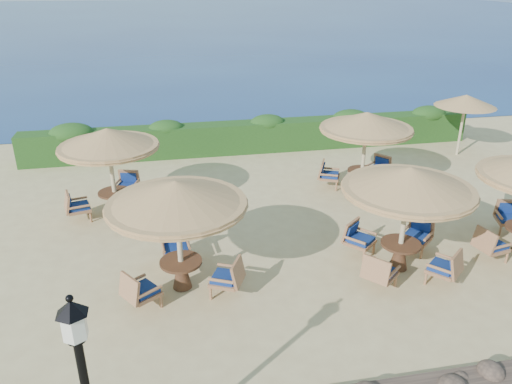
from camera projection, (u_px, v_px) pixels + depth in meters
name	position (u px, v px, depth m)	size (l,w,h in m)	color
ground	(304.00, 234.00, 13.84)	(120.00, 120.00, 0.00)	tan
sea	(178.00, 19.00, 76.69)	(160.00, 160.00, 0.00)	navy
hedge	(255.00, 137.00, 20.06)	(18.00, 0.90, 1.20)	#183D13
extra_parasol	(466.00, 101.00, 18.99)	(2.30, 2.30, 2.41)	#C9B88D
cafe_set_0	(177.00, 210.00, 10.72)	(3.09, 3.09, 2.65)	#C9B88D
cafe_set_1	(407.00, 198.00, 11.49)	(3.08, 3.08, 2.65)	#C9B88D
cafe_set_3	(110.00, 153.00, 14.27)	(2.88, 2.88, 2.65)	#C9B88D
cafe_set_4	(366.00, 134.00, 15.88)	(2.97, 2.97, 2.65)	#C9B88D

